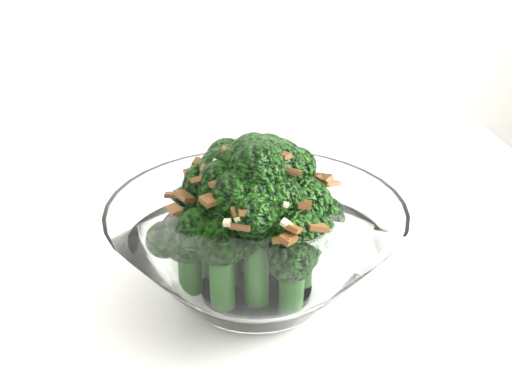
{
  "coord_description": "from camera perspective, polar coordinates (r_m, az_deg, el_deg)",
  "views": [
    {
      "loc": [
        0.36,
        -0.46,
        1.04
      ],
      "look_at": [
        0.37,
        -0.07,
        0.85
      ],
      "focal_mm": 40.0,
      "sensor_mm": 36.0,
      "label": 1
    }
  ],
  "objects": [
    {
      "name": "table",
      "position": [
        0.65,
        -21.75,
        -9.16
      ],
      "size": [
        1.24,
        0.86,
        0.75
      ],
      "color": "white",
      "rests_on": "ground"
    },
    {
      "name": "broccoli_dish",
      "position": [
        0.45,
        -0.14,
        -4.46
      ],
      "size": [
        0.23,
        0.23,
        0.14
      ],
      "color": "white",
      "rests_on": "table"
    }
  ]
}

